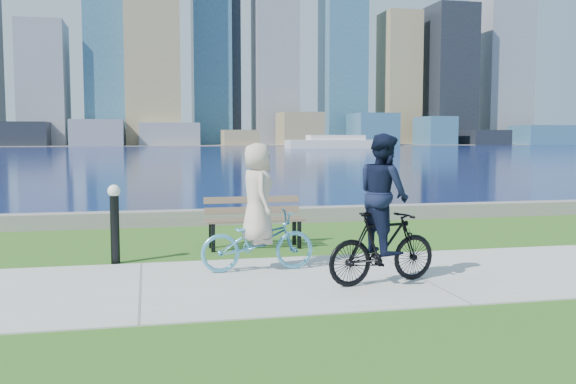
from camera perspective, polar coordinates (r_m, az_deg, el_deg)
The scene contains 11 objects.
ground at distance 9.86m, azimuth 11.11°, elevation -7.31°, with size 320.00×320.00×0.00m, color #285516.
concrete_path at distance 9.86m, azimuth 11.11°, elevation -7.25°, with size 80.00×3.50×0.02m, color #A9A8A3.
seawall at distance 15.64m, azimuth 2.03°, elevation -2.00°, with size 90.00×0.50×0.35m, color slate.
bay_water at distance 80.95m, azimuth -9.69°, elevation 3.51°, with size 320.00×131.00×0.01m, color #0B184C.
far_shore at distance 138.89m, azimuth -10.85°, elevation 4.14°, with size 320.00×30.00×0.12m, color slate.
city_skyline at distance 140.40m, azimuth -9.97°, elevation 13.90°, with size 176.23×23.98×76.00m.
ferry_far at distance 102.93m, azimuth 4.25°, elevation 4.38°, with size 15.71×4.49×2.13m.
park_bench at distance 12.00m, azimuth -3.05°, elevation -2.22°, with size 1.83×0.64×0.94m.
bollard_lamp at distance 10.83m, azimuth -15.16°, elevation -2.29°, with size 0.21×0.21×1.30m.
cyclist_woman at distance 9.83m, azimuth -2.72°, elevation -2.83°, with size 0.69×1.78×1.96m.
cyclist_man at distance 9.05m, azimuth 8.44°, elevation -2.55°, with size 0.83×1.76×2.10m.
Camera 1 is at (-3.87, -8.83, 2.10)m, focal length 40.00 mm.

